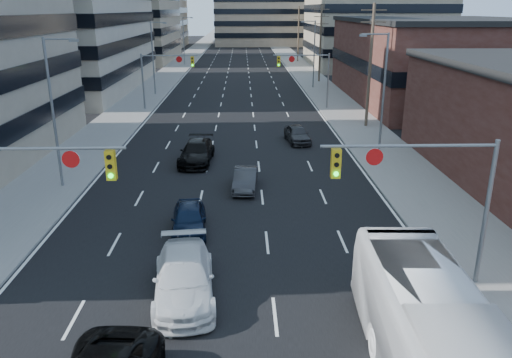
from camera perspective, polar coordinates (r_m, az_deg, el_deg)
name	(u,v)px	position (r m, az deg, el deg)	size (l,w,h in m)	color
road_surface	(240,49)	(139.79, -1.90, 14.61)	(18.00, 300.00, 0.02)	black
sidewalk_left	(197,49)	(140.31, -6.75, 14.53)	(5.00, 300.00, 0.15)	slate
sidewalk_right	(282,49)	(140.20, 2.97, 14.63)	(5.00, 300.00, 0.15)	slate
office_left_far	(123,21)	(112.17, -14.94, 17.04)	(20.00, 30.00, 16.00)	gray
storefront_right_mid	(440,62)	(64.08, 20.27, 12.40)	(20.00, 30.00, 9.00)	#472119
office_right_far	(371,28)	(100.44, 12.99, 16.46)	(22.00, 28.00, 14.00)	gray
bg_block_left	(140,10)	(152.12, -13.10, 18.27)	(24.00, 24.00, 20.00)	#ADA089
bg_block_right	(358,26)	(142.93, 11.60, 16.75)	(22.00, 22.00, 12.00)	gray
signal_near_left	(21,188)	(20.18, -25.29, -0.89)	(6.59, 0.33, 6.00)	slate
signal_near_right	(424,184)	(19.66, 18.64, -0.53)	(6.59, 0.33, 6.00)	slate
signal_far_left	(164,70)	(55.38, -10.48, 12.16)	(6.09, 0.33, 6.00)	slate
signal_far_right	(307,69)	(55.18, 5.86, 12.35)	(6.09, 0.33, 6.00)	slate
utility_pole_block	(370,64)	(47.06, 12.92, 12.66)	(2.20, 0.28, 11.00)	#4C3D2D
utility_pole_midblock	(320,43)	(76.41, 7.37, 15.21)	(2.20, 0.28, 11.00)	#4C3D2D
utility_pole_distant	(298,33)	(106.12, 4.87, 16.30)	(2.20, 0.28, 11.00)	#4C3D2D
streetlight_left_near	(55,107)	(31.87, -22.00, 7.65)	(2.03, 0.22, 9.00)	slate
streetlight_left_mid	(154,55)	(65.56, -11.58, 13.76)	(2.03, 0.22, 9.00)	slate
streetlight_left_far	(184,38)	(100.15, -8.18, 15.61)	(2.03, 0.22, 9.00)	slate
streetlight_right_near	(381,92)	(36.13, 14.15, 9.63)	(2.03, 0.22, 9.00)	slate
streetlight_right_far	(313,51)	(70.27, 6.54, 14.34)	(2.03, 0.22, 9.00)	slate
white_van	(184,278)	(19.58, -8.23, -11.09)	(2.26, 5.56, 1.61)	silver
sedan_blue	(189,219)	(24.88, -7.67, -4.53)	(1.67, 4.15, 1.41)	black
sedan_grey_center	(245,179)	(30.47, -1.23, -0.03)	(1.36, 3.90, 1.29)	#2B2B2D
sedan_black_far	(197,152)	(36.00, -6.80, 3.06)	(2.17, 5.35, 1.55)	black
sedan_grey_right	(297,134)	(41.47, 4.74, 5.16)	(1.69, 4.21, 1.43)	#2D2D2F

